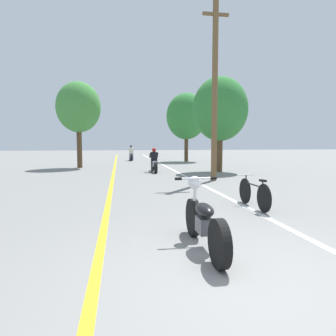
% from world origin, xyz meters
% --- Properties ---
extents(ground_plane, '(120.00, 120.00, 0.00)m').
position_xyz_m(ground_plane, '(0.00, 0.00, 0.00)').
color(ground_plane, slate).
extents(lane_stripe_center, '(0.14, 48.00, 0.01)m').
position_xyz_m(lane_stripe_center, '(-1.70, 13.08, 0.00)').
color(lane_stripe_center, yellow).
rests_on(lane_stripe_center, ground).
extents(lane_stripe_edge, '(0.14, 48.00, 0.01)m').
position_xyz_m(lane_stripe_edge, '(1.73, 13.08, 0.00)').
color(lane_stripe_edge, white).
rests_on(lane_stripe_edge, ground).
extents(utility_pole, '(1.10, 0.24, 7.43)m').
position_xyz_m(utility_pole, '(2.57, 9.01, 3.81)').
color(utility_pole, brown).
rests_on(utility_pole, ground).
extents(roadside_tree_right_near, '(3.04, 2.73, 5.19)m').
position_xyz_m(roadside_tree_right_near, '(4.09, 12.68, 3.43)').
color(roadside_tree_right_near, '#513A23').
rests_on(roadside_tree_right_near, ground).
extents(roadside_tree_right_far, '(3.39, 3.06, 5.78)m').
position_xyz_m(roadside_tree_right_far, '(4.27, 21.79, 3.81)').
color(roadside_tree_right_far, '#513A23').
rests_on(roadside_tree_right_far, ground).
extents(roadside_tree_left, '(2.77, 2.49, 5.44)m').
position_xyz_m(roadside_tree_left, '(-3.90, 16.64, 3.82)').
color(roadside_tree_left, '#513A23').
rests_on(roadside_tree_left, ground).
extents(motorcycle_foreground, '(0.71, 2.03, 1.05)m').
position_xyz_m(motorcycle_foreground, '(-0.14, 1.14, 0.43)').
color(motorcycle_foreground, black).
rests_on(motorcycle_foreground, ground).
extents(motorcycle_rider_lead, '(0.50, 2.11, 1.32)m').
position_xyz_m(motorcycle_rider_lead, '(0.49, 13.08, 0.50)').
color(motorcycle_rider_lead, black).
rests_on(motorcycle_rider_lead, ground).
extents(motorcycle_rider_far, '(0.50, 2.14, 1.40)m').
position_xyz_m(motorcycle_rider_far, '(-0.33, 23.79, 0.53)').
color(motorcycle_rider_far, black).
rests_on(motorcycle_rider_far, ground).
extents(bicycle_parked, '(0.44, 1.73, 0.78)m').
position_xyz_m(bicycle_parked, '(1.89, 3.70, 0.36)').
color(bicycle_parked, black).
rests_on(bicycle_parked, ground).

